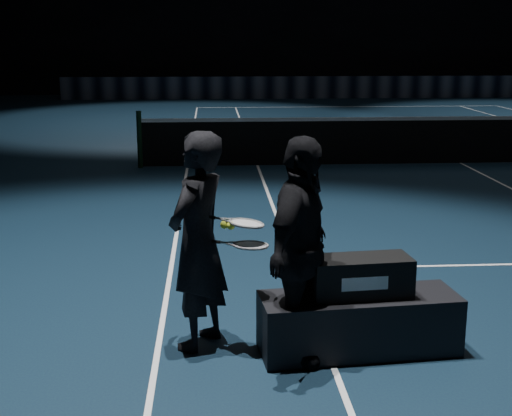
{
  "coord_description": "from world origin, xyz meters",
  "views": [
    {
      "loc": [
        -5.04,
        -13.81,
        2.49
      ],
      "look_at": [
        -4.69,
        -8.45,
        1.2
      ],
      "focal_mm": 50.0,
      "sensor_mm": 36.0,
      "label": 1
    }
  ],
  "objects_px": {
    "player_b": "(300,252)",
    "tennis_balls": "(227,223)",
    "racket_lower": "(251,245)",
    "racket_upper": "(246,223)",
    "player_bench": "(359,323)",
    "player_a": "(198,241)",
    "racket_bag": "(360,277)"
  },
  "relations": [
    {
      "from": "racket_bag",
      "to": "racket_upper",
      "type": "relative_size",
      "value": 1.17
    },
    {
      "from": "player_a",
      "to": "tennis_balls",
      "type": "bearing_deg",
      "value": 98.51
    },
    {
      "from": "tennis_balls",
      "to": "player_bench",
      "type": "bearing_deg",
      "value": -6.33
    },
    {
      "from": "player_bench",
      "to": "player_a",
      "type": "xyz_separation_m",
      "value": [
        -1.29,
        0.21,
        0.65
      ]
    },
    {
      "from": "racket_lower",
      "to": "racket_upper",
      "type": "height_order",
      "value": "racket_upper"
    },
    {
      "from": "racket_upper",
      "to": "racket_lower",
      "type": "bearing_deg",
      "value": -42.66
    },
    {
      "from": "racket_lower",
      "to": "player_a",
      "type": "bearing_deg",
      "value": 180.0
    },
    {
      "from": "racket_lower",
      "to": "tennis_balls",
      "type": "xyz_separation_m",
      "value": [
        -0.18,
        0.08,
        0.16
      ]
    },
    {
      "from": "player_a",
      "to": "racket_lower",
      "type": "height_order",
      "value": "player_a"
    },
    {
      "from": "player_a",
      "to": "player_b",
      "type": "distance_m",
      "value": 0.85
    },
    {
      "from": "player_bench",
      "to": "racket_upper",
      "type": "bearing_deg",
      "value": 168.68
    },
    {
      "from": "racket_lower",
      "to": "tennis_balls",
      "type": "bearing_deg",
      "value": 178.53
    },
    {
      "from": "player_a",
      "to": "player_b",
      "type": "height_order",
      "value": "same"
    },
    {
      "from": "player_a",
      "to": "racket_lower",
      "type": "distance_m",
      "value": 0.45
    },
    {
      "from": "player_b",
      "to": "racket_upper",
      "type": "relative_size",
      "value": 2.62
    },
    {
      "from": "racket_bag",
      "to": "racket_lower",
      "type": "height_order",
      "value": "racket_lower"
    },
    {
      "from": "player_bench",
      "to": "racket_upper",
      "type": "relative_size",
      "value": 2.34
    },
    {
      "from": "player_b",
      "to": "player_bench",
      "type": "bearing_deg",
      "value": -50.37
    },
    {
      "from": "player_b",
      "to": "racket_upper",
      "type": "xyz_separation_m",
      "value": [
        -0.4,
        0.21,
        0.17
      ]
    },
    {
      "from": "racket_lower",
      "to": "racket_bag",
      "type": "bearing_deg",
      "value": 20.6
    },
    {
      "from": "racket_bag",
      "to": "racket_lower",
      "type": "xyz_separation_m",
      "value": [
        -0.87,
        0.04,
        0.27
      ]
    },
    {
      "from": "player_bench",
      "to": "racket_lower",
      "type": "relative_size",
      "value": 2.34
    },
    {
      "from": "racket_lower",
      "to": "player_b",
      "type": "bearing_deg",
      "value": 0.0
    },
    {
      "from": "player_bench",
      "to": "player_b",
      "type": "distance_m",
      "value": 0.83
    },
    {
      "from": "player_bench",
      "to": "player_b",
      "type": "bearing_deg",
      "value": -172.03
    },
    {
      "from": "player_bench",
      "to": "tennis_balls",
      "type": "height_order",
      "value": "tennis_balls"
    },
    {
      "from": "player_b",
      "to": "racket_lower",
      "type": "xyz_separation_m",
      "value": [
        -0.37,
        0.16,
        0.01
      ]
    },
    {
      "from": "player_a",
      "to": "tennis_balls",
      "type": "height_order",
      "value": "player_a"
    },
    {
      "from": "player_a",
      "to": "racket_upper",
      "type": "distance_m",
      "value": 0.44
    },
    {
      "from": "player_a",
      "to": "racket_lower",
      "type": "xyz_separation_m",
      "value": [
        0.41,
        -0.18,
        0.01
      ]
    },
    {
      "from": "player_bench",
      "to": "player_a",
      "type": "relative_size",
      "value": 0.89
    },
    {
      "from": "player_b",
      "to": "tennis_balls",
      "type": "distance_m",
      "value": 0.62
    }
  ]
}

